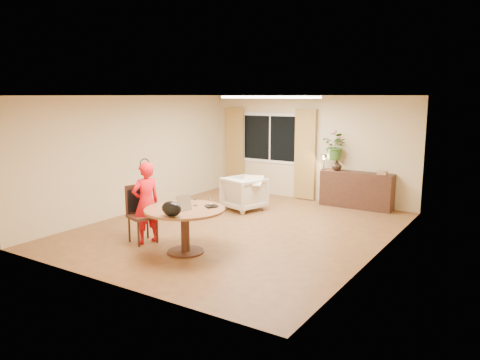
# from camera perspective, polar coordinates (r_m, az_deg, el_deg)

# --- Properties ---
(floor) EXTENTS (6.50, 6.50, 0.00)m
(floor) POSITION_cam_1_polar(r_m,az_deg,el_deg) (9.28, -0.23, -6.00)
(floor) COLOR brown
(floor) RESTS_ON ground
(ceiling) EXTENTS (6.50, 6.50, 0.00)m
(ceiling) POSITION_cam_1_polar(r_m,az_deg,el_deg) (8.91, -0.24, 10.27)
(ceiling) COLOR white
(ceiling) RESTS_ON wall_back
(wall_back) EXTENTS (5.50, 0.00, 5.50)m
(wall_back) POSITION_cam_1_polar(r_m,az_deg,el_deg) (11.84, 8.38, 3.87)
(wall_back) COLOR #D6B78B
(wall_back) RESTS_ON floor
(wall_left) EXTENTS (0.00, 6.50, 6.50)m
(wall_left) POSITION_cam_1_polar(r_m,az_deg,el_deg) (10.74, -12.66, 3.07)
(wall_left) COLOR #D6B78B
(wall_left) RESTS_ON floor
(wall_right) EXTENTS (0.00, 6.50, 6.50)m
(wall_right) POSITION_cam_1_polar(r_m,az_deg,el_deg) (7.87, 16.80, 0.31)
(wall_right) COLOR #D6B78B
(wall_right) RESTS_ON floor
(window) EXTENTS (1.70, 0.03, 1.30)m
(window) POSITION_cam_1_polar(r_m,az_deg,el_deg) (12.30, 3.68, 5.13)
(window) COLOR white
(window) RESTS_ON wall_back
(curtain_left) EXTENTS (0.55, 0.08, 2.25)m
(curtain_left) POSITION_cam_1_polar(r_m,az_deg,el_deg) (12.81, -0.62, 3.76)
(curtain_left) COLOR olive
(curtain_left) RESTS_ON wall_back
(curtain_right) EXTENTS (0.55, 0.08, 2.25)m
(curtain_right) POSITION_cam_1_polar(r_m,az_deg,el_deg) (11.79, 7.94, 3.09)
(curtain_right) COLOR olive
(curtain_right) RESTS_ON wall_back
(ceiling_panel) EXTENTS (2.20, 0.35, 0.05)m
(ceiling_panel) POSITION_cam_1_polar(r_m,az_deg,el_deg) (9.94, 3.59, 10.05)
(ceiling_panel) COLOR white
(ceiling_panel) RESTS_ON ceiling
(dining_table) EXTENTS (1.34, 1.34, 0.76)m
(dining_table) POSITION_cam_1_polar(r_m,az_deg,el_deg) (7.84, -6.73, -4.61)
(dining_table) COLOR brown
(dining_table) RESTS_ON floor
(dining_chair) EXTENTS (0.61, 0.58, 1.03)m
(dining_chair) POSITION_cam_1_polar(r_m,az_deg,el_deg) (8.51, -11.79, -4.16)
(dining_chair) COLOR black
(dining_chair) RESTS_ON floor
(child) EXTENTS (0.61, 0.49, 1.46)m
(child) POSITION_cam_1_polar(r_m,az_deg,el_deg) (8.44, -11.38, -2.75)
(child) COLOR red
(child) RESTS_ON floor
(laptop) EXTENTS (0.45, 0.37, 0.26)m
(laptop) POSITION_cam_1_polar(r_m,az_deg,el_deg) (7.78, -7.56, -2.52)
(laptop) COLOR #B7B7BC
(laptop) RESTS_ON dining_table
(tumbler) EXTENTS (0.09, 0.09, 0.11)m
(tumbler) POSITION_cam_1_polar(r_m,az_deg,el_deg) (7.96, -5.53, -2.75)
(tumbler) COLOR white
(tumbler) RESTS_ON dining_table
(wine_glass) EXTENTS (0.07, 0.07, 0.18)m
(wine_glass) POSITION_cam_1_polar(r_m,az_deg,el_deg) (7.73, -3.78, -2.83)
(wine_glass) COLOR white
(wine_glass) RESTS_ON dining_table
(pot_lid) EXTENTS (0.25, 0.25, 0.04)m
(pot_lid) POSITION_cam_1_polar(r_m,az_deg,el_deg) (7.88, -3.50, -3.12)
(pot_lid) COLOR white
(pot_lid) RESTS_ON dining_table
(handbag) EXTENTS (0.40, 0.28, 0.24)m
(handbag) POSITION_cam_1_polar(r_m,az_deg,el_deg) (7.29, -8.36, -3.50)
(handbag) COLOR black
(handbag) RESTS_ON dining_table
(armchair) EXTENTS (1.02, 1.04, 0.77)m
(armchair) POSITION_cam_1_polar(r_m,az_deg,el_deg) (10.75, 0.54, -1.63)
(armchair) COLOR beige
(armchair) RESTS_ON floor
(throw) EXTENTS (0.62, 0.68, 0.03)m
(throw) POSITION_cam_1_polar(r_m,az_deg,el_deg) (10.54, 1.56, 0.34)
(throw) COLOR beige
(throw) RESTS_ON armchair
(sideboard) EXTENTS (1.69, 0.41, 0.84)m
(sideboard) POSITION_cam_1_polar(r_m,az_deg,el_deg) (11.27, 14.01, -1.19)
(sideboard) COLOR black
(sideboard) RESTS_ON floor
(vase) EXTENTS (0.25, 0.25, 0.25)m
(vase) POSITION_cam_1_polar(r_m,az_deg,el_deg) (11.34, 11.71, 1.78)
(vase) COLOR black
(vase) RESTS_ON sideboard
(bouquet) EXTENTS (0.66, 0.59, 0.66)m
(bouquet) POSITION_cam_1_polar(r_m,az_deg,el_deg) (11.30, 11.61, 4.08)
(bouquet) COLOR #366F29
(bouquet) RESTS_ON vase
(book_stack) EXTENTS (0.22, 0.17, 0.08)m
(book_stack) POSITION_cam_1_polar(r_m,az_deg,el_deg) (11.02, 16.96, 0.87)
(book_stack) COLOR brown
(book_stack) RESTS_ON sideboard
(desk_lamp) EXTENTS (0.16, 0.16, 0.37)m
(desk_lamp) POSITION_cam_1_polar(r_m,az_deg,el_deg) (11.40, 10.20, 2.19)
(desk_lamp) COLOR black
(desk_lamp) RESTS_ON sideboard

